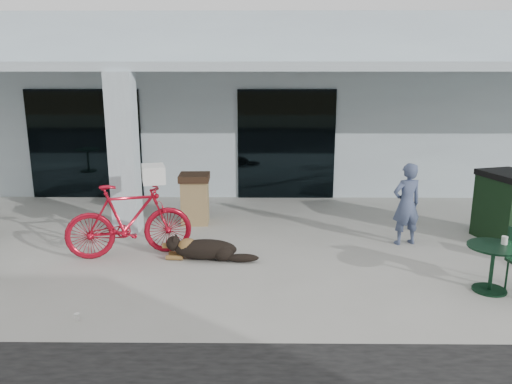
{
  "coord_description": "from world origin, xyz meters",
  "views": [
    {
      "loc": [
        1.17,
        -7.29,
        3.14
      ],
      "look_at": [
        1.08,
        1.48,
        1.0
      ],
      "focal_mm": 35.0,
      "sensor_mm": 36.0,
      "label": 1
    }
  ],
  "objects_px": {
    "person": "(406,204)",
    "trash_receptacle": "(195,199)",
    "bicycle": "(129,220)",
    "dog": "(206,248)",
    "wheeled_bin": "(507,207)",
    "cafe_table_far": "(492,268)"
  },
  "relations": [
    {
      "from": "bicycle",
      "to": "dog",
      "type": "relative_size",
      "value": 1.74
    },
    {
      "from": "cafe_table_far",
      "to": "wheeled_bin",
      "type": "xyz_separation_m",
      "value": [
        1.27,
        2.27,
        0.31
      ]
    },
    {
      "from": "bicycle",
      "to": "trash_receptacle",
      "type": "xyz_separation_m",
      "value": [
        0.88,
        1.92,
        -0.11
      ]
    },
    {
      "from": "dog",
      "to": "wheeled_bin",
      "type": "height_order",
      "value": "wheeled_bin"
    },
    {
      "from": "bicycle",
      "to": "person",
      "type": "xyz_separation_m",
      "value": [
        4.93,
        0.66,
        0.12
      ]
    },
    {
      "from": "dog",
      "to": "wheeled_bin",
      "type": "relative_size",
      "value": 0.93
    },
    {
      "from": "person",
      "to": "trash_receptacle",
      "type": "distance_m",
      "value": 4.25
    },
    {
      "from": "bicycle",
      "to": "wheeled_bin",
      "type": "relative_size",
      "value": 1.63
    },
    {
      "from": "person",
      "to": "trash_receptacle",
      "type": "bearing_deg",
      "value": -33.18
    },
    {
      "from": "person",
      "to": "wheeled_bin",
      "type": "height_order",
      "value": "person"
    },
    {
      "from": "trash_receptacle",
      "to": "wheeled_bin",
      "type": "distance_m",
      "value": 6.09
    },
    {
      "from": "person",
      "to": "wheeled_bin",
      "type": "bearing_deg",
      "value": 170.92
    },
    {
      "from": "person",
      "to": "bicycle",
      "type": "bearing_deg",
      "value": -8.2
    },
    {
      "from": "wheeled_bin",
      "to": "cafe_table_far",
      "type": "bearing_deg",
      "value": -135.64
    },
    {
      "from": "dog",
      "to": "person",
      "type": "bearing_deg",
      "value": 17.64
    },
    {
      "from": "wheeled_bin",
      "to": "bicycle",
      "type": "bearing_deg",
      "value": 171.05
    },
    {
      "from": "person",
      "to": "dog",
      "type": "bearing_deg",
      "value": -2.76
    },
    {
      "from": "cafe_table_far",
      "to": "trash_receptacle",
      "type": "relative_size",
      "value": 0.71
    },
    {
      "from": "cafe_table_far",
      "to": "person",
      "type": "xyz_separation_m",
      "value": [
        -0.69,
        2.04,
        0.41
      ]
    },
    {
      "from": "dog",
      "to": "wheeled_bin",
      "type": "distance_m",
      "value": 5.68
    },
    {
      "from": "dog",
      "to": "wheeled_bin",
      "type": "xyz_separation_m",
      "value": [
        5.56,
        1.07,
        0.45
      ]
    },
    {
      "from": "dog",
      "to": "person",
      "type": "relative_size",
      "value": 0.8
    }
  ]
}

